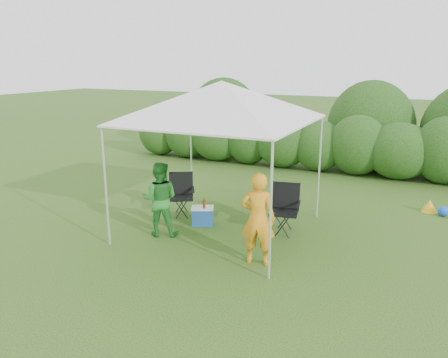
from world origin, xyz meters
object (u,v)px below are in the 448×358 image
at_px(chair_right, 285,205).
at_px(man, 258,219).
at_px(canopy, 221,101).
at_px(chair_left, 181,191).
at_px(cooler, 203,216).
at_px(woman, 160,199).

distance_m(chair_right, man, 1.52).
bearing_deg(man, canopy, -53.89).
relative_size(chair_right, man, 0.62).
distance_m(canopy, man, 2.32).
distance_m(canopy, chair_left, 2.32).
height_order(chair_right, man, man).
xyz_separation_m(chair_right, chair_left, (-2.28, 0.02, -0.02)).
distance_m(canopy, chair_right, 2.28).
distance_m(canopy, cooler, 2.33).
relative_size(man, woman, 1.08).
xyz_separation_m(canopy, cooler, (-0.46, 0.08, -2.28)).
bearing_deg(woman, chair_right, -171.30).
xyz_separation_m(canopy, chair_left, (-1.16, 0.44, -1.96)).
distance_m(woman, cooler, 1.06).
bearing_deg(chair_left, cooler, -57.78).
xyz_separation_m(man, woman, (-2.07, 0.35, -0.06)).
xyz_separation_m(chair_right, woman, (-2.04, -1.15, 0.17)).
relative_size(chair_right, woman, 0.67).
xyz_separation_m(chair_right, cooler, (-1.58, -0.35, -0.35)).
xyz_separation_m(canopy, man, (1.15, -1.07, -1.71)).
relative_size(chair_left, man, 0.59).
bearing_deg(cooler, canopy, -34.02).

